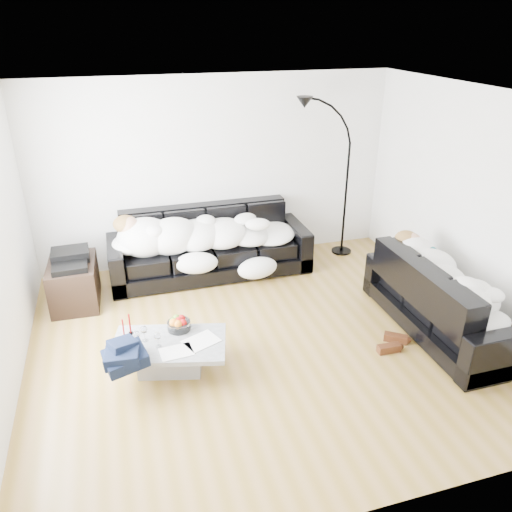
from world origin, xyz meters
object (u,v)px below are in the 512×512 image
object	(u,v)px
sofa_back	(210,243)
shoes	(392,343)
sleeper_back	(210,231)
candle_left	(123,329)
floor_lamp	(346,188)
sleeper_right	(448,279)
wine_glass_c	(158,340)
coffee_table	(170,356)
av_cabinet	(74,283)
fruit_bowl	(179,323)
wine_glass_a	(144,334)
stereo	(70,258)
sofa_right	(445,297)
wine_glass_b	(137,339)
candle_right	(130,324)

from	to	relation	value
sofa_back	shoes	size ratio (longest dim) A/B	6.38
sleeper_back	shoes	size ratio (longest dim) A/B	5.40
candle_left	shoes	xyz separation A→B (m)	(2.77, -0.51, -0.38)
sleeper_back	shoes	world-z (taller)	sleeper_back
sofa_back	sleeper_back	distance (m)	0.21
sleeper_back	floor_lamp	xyz separation A→B (m)	(2.05, 0.14, 0.37)
sleeper_right	wine_glass_c	world-z (taller)	sleeper_right
coffee_table	av_cabinet	xyz separation A→B (m)	(-0.95, 1.66, 0.11)
sofa_back	coffee_table	distance (m)	2.18
fruit_bowl	shoes	world-z (taller)	fruit_bowl
sleeper_back	wine_glass_a	distance (m)	2.15
sleeper_right	floor_lamp	size ratio (longest dim) A/B	0.87
sleeper_right	shoes	bearing A→B (deg)	103.29
coffee_table	sleeper_back	bearing A→B (deg)	66.82
fruit_bowl	wine_glass_a	size ratio (longest dim) A/B	1.42
sleeper_back	wine_glass_a	world-z (taller)	sleeper_back
candle_left	sleeper_right	bearing A→B (deg)	-5.53
sleeper_back	coffee_table	world-z (taller)	sleeper_back
fruit_bowl	wine_glass_a	bearing A→B (deg)	-163.81
coffee_table	wine_glass_c	xyz separation A→B (m)	(-0.11, -0.04, 0.24)
coffee_table	stereo	bearing A→B (deg)	119.72
sleeper_back	wine_glass_c	xyz separation A→B (m)	(-0.94, -1.99, -0.24)
wine_glass_c	candle_left	world-z (taller)	candle_left
wine_glass_a	shoes	size ratio (longest dim) A/B	0.40
coffee_table	sofa_right	bearing A→B (deg)	-2.57
sleeper_right	wine_glass_c	bearing A→B (deg)	88.29
sleeper_back	av_cabinet	xyz separation A→B (m)	(-1.78, -0.29, -0.37)
shoes	wine_glass_a	bearing A→B (deg)	-175.43
wine_glass_b	wine_glass_c	xyz separation A→B (m)	(0.19, -0.07, -0.00)
wine_glass_a	shoes	world-z (taller)	wine_glass_a
sofa_back	wine_glass_b	xyz separation A→B (m)	(-1.14, -1.97, -0.03)
wine_glass_c	stereo	world-z (taller)	stereo
candle_right	candle_left	bearing A→B (deg)	-141.41
coffee_table	wine_glass_b	world-z (taller)	wine_glass_b
candle_left	av_cabinet	xyz separation A→B (m)	(-0.53, 1.46, -0.16)
sleeper_right	wine_glass_b	xyz separation A→B (m)	(-3.37, 0.17, -0.23)
coffee_table	shoes	world-z (taller)	coffee_table
coffee_table	wine_glass_c	world-z (taller)	wine_glass_c
sofa_back	sleeper_right	distance (m)	3.10
candle_right	wine_glass_b	bearing A→B (deg)	-77.62
sleeper_right	shoes	xyz separation A→B (m)	(-0.71, -0.17, -0.59)
sofa_right	candle_right	size ratio (longest dim) A/B	8.77
sofa_right	wine_glass_c	world-z (taller)	sofa_right
wine_glass_a	floor_lamp	world-z (taller)	floor_lamp
sleeper_back	candle_left	bearing A→B (deg)	-125.59
sleeper_back	candle_left	distance (m)	2.16
sofa_right	coffee_table	distance (m)	3.08
sleeper_right	stereo	xyz separation A→B (m)	(-4.02, 1.80, -0.02)
sofa_right	candle_right	bearing A→B (deg)	83.49
wine_glass_c	floor_lamp	size ratio (longest dim) A/B	0.08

